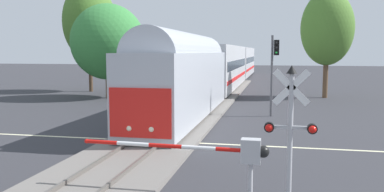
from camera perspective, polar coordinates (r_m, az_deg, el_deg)
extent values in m
plane|color=#333338|center=(19.67, -5.25, -6.35)|extent=(220.00, 220.00, 0.00)
cube|color=beige|center=(19.67, -5.25, -6.34)|extent=(44.00, 0.20, 0.01)
cube|color=slate|center=(19.65, -5.25, -6.09)|extent=(4.40, 80.00, 0.18)
cube|color=#56514C|center=(19.83, -7.25, -5.53)|extent=(0.10, 80.00, 0.14)
cube|color=#56514C|center=(19.42, -3.22, -5.74)|extent=(0.10, 80.00, 0.14)
cube|color=#B2B7C1|center=(25.45, -1.13, 1.72)|extent=(3.00, 16.94, 3.90)
cube|color=red|center=(17.39, -7.32, -2.39)|extent=(2.76, 0.08, 2.15)
cylinder|color=#B2B7C1|center=(25.37, -1.13, 5.85)|extent=(2.76, 15.25, 2.76)
sphere|color=#F4F2CC|center=(17.66, -8.84, -4.53)|extent=(0.24, 0.24, 0.24)
sphere|color=#F4F2CC|center=(17.34, -5.73, -4.69)|extent=(0.24, 0.24, 0.24)
cube|color=silver|center=(45.79, 4.62, 4.17)|extent=(3.00, 22.61, 4.60)
cube|color=black|center=(45.62, 6.51, 4.52)|extent=(0.04, 20.35, 0.90)
cube|color=red|center=(45.68, 6.50, 2.70)|extent=(0.04, 20.80, 0.36)
cube|color=silver|center=(69.17, 7.02, 4.85)|extent=(3.00, 22.61, 4.60)
cube|color=black|center=(69.06, 8.28, 5.08)|extent=(0.04, 20.35, 0.90)
cube|color=red|center=(69.10, 8.27, 3.88)|extent=(0.04, 20.80, 0.36)
cylinder|color=#B7B7BC|center=(12.09, 8.22, -11.82)|extent=(0.14, 0.14, 1.10)
cube|color=#B7B7BC|center=(11.84, 8.29, -7.67)|extent=(0.56, 0.40, 0.70)
sphere|color=black|center=(11.83, 9.99, -7.72)|extent=(0.36, 0.36, 0.36)
cylinder|color=red|center=(11.88, 5.81, -7.57)|extent=(1.02, 0.12, 0.13)
cylinder|color=white|center=(12.02, 0.94, -7.32)|extent=(1.02, 0.12, 0.13)
cylinder|color=red|center=(12.24, -3.78, -7.02)|extent=(1.02, 0.12, 0.13)
cylinder|color=white|center=(12.54, -8.30, -6.69)|extent=(1.02, 0.12, 0.13)
cylinder|color=red|center=(12.91, -12.57, -6.35)|extent=(1.02, 0.12, 0.13)
sphere|color=red|center=(13.13, -14.61, -6.17)|extent=(0.14, 0.14, 0.14)
cylinder|color=#B2B2B7|center=(11.12, 13.61, -6.56)|extent=(0.14, 0.14, 3.71)
cube|color=white|center=(10.87, 13.82, 1.18)|extent=(0.98, 0.05, 0.98)
cube|color=white|center=(10.87, 13.82, 1.18)|extent=(0.98, 0.05, 0.98)
cube|color=#B2B2B7|center=(11.03, 13.67, -4.30)|extent=(1.10, 0.08, 0.08)
cylinder|color=black|center=(10.92, 10.80, -4.34)|extent=(0.26, 0.18, 0.26)
cylinder|color=black|center=(10.96, 16.57, -4.45)|extent=(0.26, 0.18, 0.26)
sphere|color=red|center=(10.82, 10.79, -4.43)|extent=(0.20, 0.20, 0.20)
sphere|color=red|center=(10.87, 16.62, -4.54)|extent=(0.20, 0.20, 0.20)
cone|color=black|center=(10.86, 13.88, 3.67)|extent=(0.28, 0.28, 0.22)
cylinder|color=#4C4C51|center=(27.20, 11.15, 2.76)|extent=(0.16, 0.16, 5.35)
cube|color=black|center=(27.15, 11.83, 6.69)|extent=(0.34, 0.26, 1.00)
sphere|color=#262626|center=(27.00, 11.85, 7.38)|extent=(0.20, 0.20, 0.20)
cylinder|color=black|center=(26.97, 11.85, 7.38)|extent=(0.24, 0.10, 0.24)
sphere|color=#262626|center=(27.00, 11.83, 6.70)|extent=(0.20, 0.20, 0.20)
cylinder|color=black|center=(26.97, 11.83, 6.70)|extent=(0.24, 0.10, 0.24)
sphere|color=green|center=(27.00, 11.82, 6.02)|extent=(0.20, 0.20, 0.20)
cylinder|color=black|center=(26.97, 11.82, 6.02)|extent=(0.24, 0.10, 0.24)
cylinder|color=#4C3828|center=(44.85, -14.09, 3.41)|extent=(0.41, 0.41, 4.39)
ellipsoid|color=#4C7A2D|center=(44.91, -14.27, 10.13)|extent=(5.56, 5.56, 8.17)
cylinder|color=brown|center=(39.58, 18.28, 2.56)|extent=(0.46, 0.46, 3.88)
ellipsoid|color=#4C7A2D|center=(39.57, 18.51, 9.06)|extent=(4.77, 4.77, 6.82)
cylinder|color=brown|center=(38.26, -11.63, 1.65)|extent=(0.58, 0.58, 2.58)
ellipsoid|color=#38843D|center=(38.16, -11.76, 7.48)|extent=(6.77, 6.77, 6.94)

